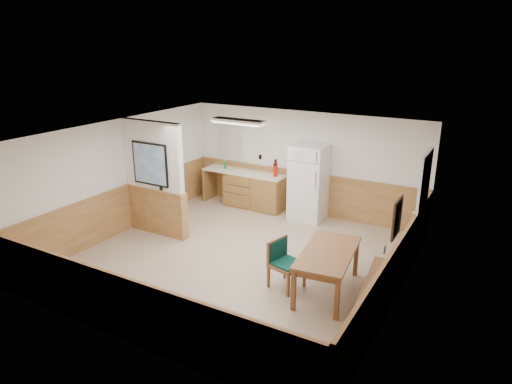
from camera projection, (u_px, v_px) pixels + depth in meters
The scene contains 20 objects.
ground at pixel (240, 259), 8.94m from camera, with size 6.00×6.00×0.00m, color tan.
ceiling at pixel (238, 133), 8.15m from camera, with size 6.00×6.00×0.02m, color white.
back_wall at pixel (304, 163), 11.02m from camera, with size 6.00×0.02×2.50m, color white.
right_wall at pixel (402, 230), 7.14m from camera, with size 0.02×6.00×2.50m, color white.
left_wall at pixel (122, 176), 9.95m from camera, with size 0.02×6.00×2.50m, color white.
wainscot_back at pixel (303, 193), 11.24m from camera, with size 6.00×0.04×1.00m, color tan.
wainscot_right at pixel (396, 272), 7.39m from camera, with size 0.04×6.00×1.00m, color tan.
wainscot_left at pixel (126, 209), 10.18m from camera, with size 0.04×6.00×1.00m, color tan.
partition_wall at pixel (154, 180), 9.76m from camera, with size 1.50×0.20×2.50m.
kitchen_counter at pixel (254, 190), 11.57m from camera, with size 2.20×0.61×1.00m.
exterior_door at pixel (421, 205), 8.79m from camera, with size 0.07×1.02×2.15m.
kitchen_window at pixel (230, 142), 11.89m from camera, with size 0.80×0.04×1.00m.
wall_painting at pixel (397, 218), 6.81m from camera, with size 0.04×0.50×0.60m.
fluorescent_fixture at pixel (238, 121), 9.61m from camera, with size 1.20×0.30×0.09m.
refrigerator at pixel (309, 182), 10.68m from camera, with size 0.80×0.72×1.80m.
dining_table at pixel (328, 256), 7.59m from camera, with size 1.00×1.71×0.75m.
dining_bench at pixel (377, 286), 7.28m from camera, with size 0.55×1.72×0.45m.
dining_chair at pixel (283, 259), 7.84m from camera, with size 0.79×0.62×0.85m.
fire_extinguisher at pixel (275, 169), 11.10m from camera, with size 0.13×0.13×0.43m.
soap_bottle at pixel (225, 165), 11.80m from camera, with size 0.06×0.06×0.20m, color #17812B.
Camera 1 is at (4.26, -6.85, 4.08)m, focal length 32.00 mm.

